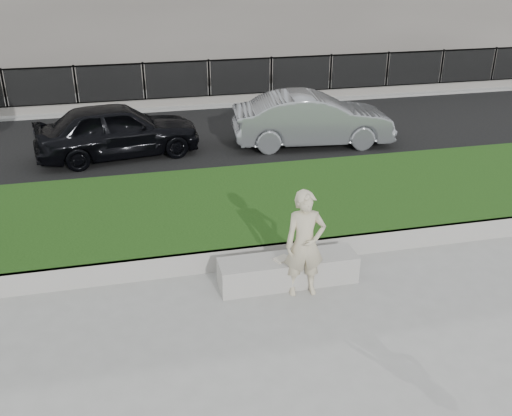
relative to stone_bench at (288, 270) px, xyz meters
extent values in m
plane|color=gray|center=(-1.09, -0.40, -0.24)|extent=(90.00, 90.00, 0.00)
cube|color=#14330C|center=(-1.09, 2.60, -0.04)|extent=(34.00, 4.00, 0.40)
cube|color=gray|center=(-1.09, 0.64, -0.04)|extent=(34.00, 0.08, 0.40)
cube|color=black|center=(-1.09, 8.10, -0.22)|extent=(34.00, 7.00, 0.04)
cube|color=gray|center=(-1.09, 12.60, -0.18)|extent=(34.00, 3.00, 0.12)
cube|color=slate|center=(-1.09, 11.60, 0.00)|extent=(32.00, 0.30, 0.24)
cube|color=black|center=(-1.09, 11.60, 0.63)|extent=(32.00, 0.04, 1.50)
cube|color=black|center=(-1.09, 11.60, 1.33)|extent=(32.00, 0.05, 0.05)
cube|color=black|center=(-1.09, 11.60, 0.13)|extent=(32.00, 0.05, 0.05)
cube|color=gray|center=(0.00, 0.00, 0.00)|extent=(2.31, 0.58, 0.47)
imported|color=beige|center=(0.16, -0.33, 0.66)|extent=(0.68, 0.47, 1.78)
cube|color=beige|center=(-0.12, -0.03, 0.25)|extent=(0.31, 0.27, 0.03)
imported|color=black|center=(-2.63, 6.96, 0.52)|extent=(4.42, 2.33, 1.43)
imported|color=gray|center=(2.63, 6.73, 0.52)|extent=(4.50, 1.96, 1.44)
camera|label=1|loc=(-2.37, -7.81, 4.94)|focal=40.00mm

